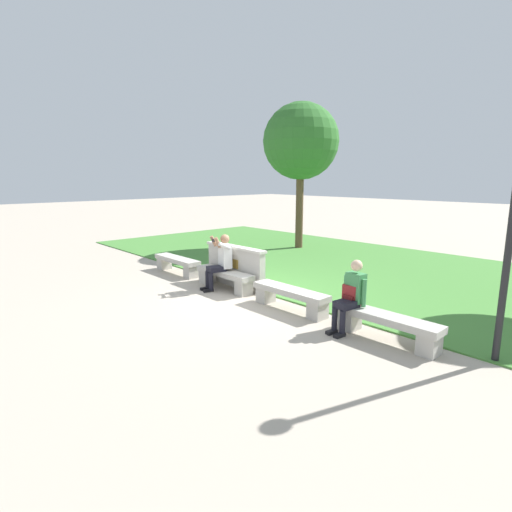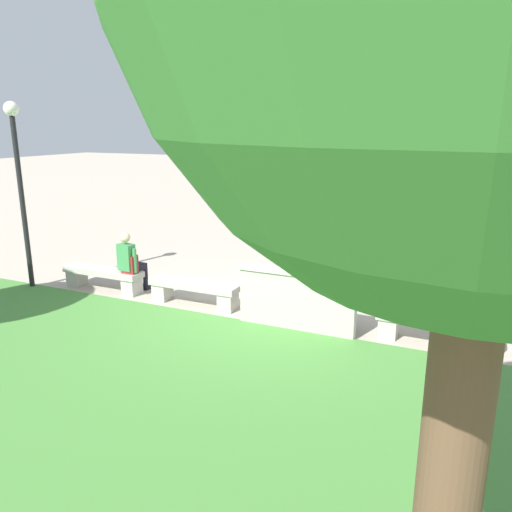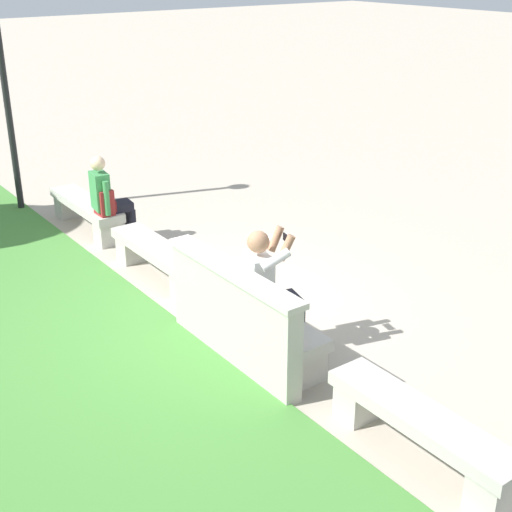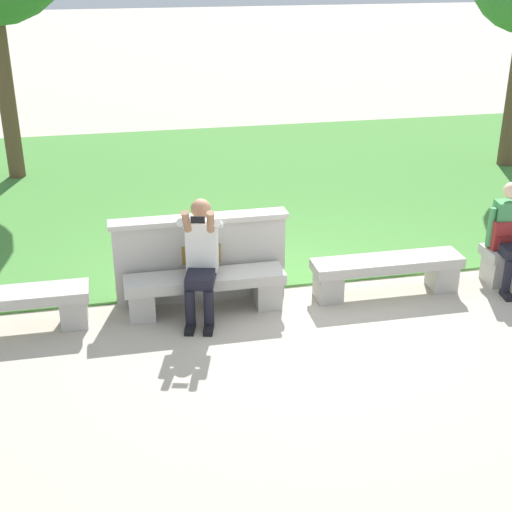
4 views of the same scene
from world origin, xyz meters
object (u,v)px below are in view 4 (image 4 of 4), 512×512
bench_near (205,287)px  person_distant (510,233)px  backpack (502,234)px  bench_main (4,306)px  bench_mid (387,271)px  person_photographer (201,254)px

bench_near → person_distant: size_ratio=1.41×
person_distant → backpack: 0.11m
bench_main → bench_near: size_ratio=1.00×
bench_near → person_distant: (3.62, -0.07, 0.38)m
bench_mid → backpack: backpack is taller
bench_main → person_photographer: bearing=-2.0°
bench_mid → person_distant: bearing=-2.6°
person_photographer → person_distant: size_ratio=1.05×
bench_near → bench_main: bearing=180.0°
person_distant → bench_near: bearing=179.0°
backpack → bench_near: bearing=-179.7°
bench_main → bench_mid: (4.28, 0.00, 0.00)m
bench_near → person_distant: bearing=-1.0°
bench_mid → person_distant: (1.48, -0.07, 0.38)m
bench_mid → person_distant: size_ratio=1.41×
person_photographer → person_distant: bearing=0.1°
person_photographer → person_distant: (3.66, 0.01, -0.06)m
bench_main → backpack: size_ratio=4.15×
bench_mid → backpack: 1.47m
bench_near → bench_mid: 2.14m
bench_main → person_distant: bearing=-0.7°
bench_main → backpack: 5.72m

